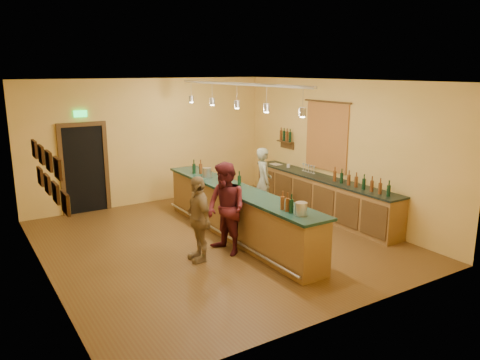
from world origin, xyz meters
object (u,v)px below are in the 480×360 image
back_counter (322,196)px  customer_b (198,219)px  bartender (264,181)px  bar_stool (220,181)px  tasting_bar (237,209)px  customer_a (226,209)px

back_counter → customer_b: customer_b is taller
back_counter → bartender: size_ratio=2.81×
customer_b → bar_stool: 3.52m
tasting_bar → bartender: bearing=36.7°
customer_a → customer_b: 0.59m
bartender → customer_b: bearing=145.3°
back_counter → bar_stool: (-1.64, 2.02, 0.16)m
customer_a → bar_stool: size_ratio=2.21×
tasting_bar → customer_a: (-0.63, -0.63, 0.27)m
bartender → tasting_bar: bearing=149.3°
customer_a → bar_stool: customer_a is taller
bartender → customer_a: size_ratio=0.92×
bar_stool → customer_b: bearing=-126.1°
customer_b → tasting_bar: bearing=123.3°
tasting_bar → customer_a: 0.93m
bartender → customer_b: size_ratio=1.03×
customer_a → bar_stool: bearing=144.6°
tasting_bar → customer_a: bearing=-135.2°
bar_stool → bartender: bearing=-65.4°
back_counter → customer_a: 3.25m
back_counter → customer_b: bearing=-167.5°
back_counter → customer_a: customer_a is taller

